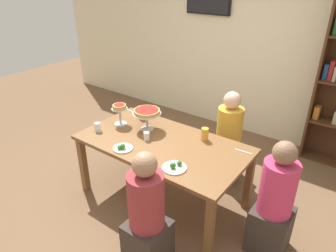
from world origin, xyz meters
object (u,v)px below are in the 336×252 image
at_px(beer_glass_amber_tall, 205,134).
at_px(cutlery_knife_near, 131,111).
at_px(diner_far_right, 228,143).
at_px(water_glass_clear_near, 98,127).
at_px(dining_table, 162,149).
at_px(diner_head_east, 274,207).
at_px(deep_dish_pizza_stand, 147,113).
at_px(water_glass_clear_far, 147,136).
at_px(diner_near_right, 147,220).
at_px(salad_plate_near_diner, 175,167).
at_px(personal_pizza_stand, 120,110).
at_px(salad_plate_far_diner, 122,148).
at_px(beer_glass_amber_short, 141,112).
at_px(cutlery_fork_near, 243,152).

distance_m(beer_glass_amber_tall, cutlery_knife_near, 1.14).
bearing_deg(diner_far_right, water_glass_clear_near, -47.45).
relative_size(dining_table, diner_head_east, 1.55).
relative_size(deep_dish_pizza_stand, cutlery_knife_near, 1.80).
relative_size(water_glass_clear_near, water_glass_clear_far, 1.12).
relative_size(deep_dish_pizza_stand, beer_glass_amber_tall, 2.33).
bearing_deg(diner_near_right, diner_far_right, 1.30).
distance_m(diner_head_east, salad_plate_near_diner, 0.94).
xyz_separation_m(personal_pizza_stand, beer_glass_amber_tall, (0.98, 0.26, -0.11)).
bearing_deg(beer_glass_amber_tall, water_glass_clear_near, -153.25).
xyz_separation_m(personal_pizza_stand, salad_plate_far_diner, (0.41, -0.40, -0.16)).
height_order(diner_head_east, diner_far_right, same).
xyz_separation_m(diner_near_right, deep_dish_pizza_stand, (-0.74, 0.90, 0.45)).
distance_m(beer_glass_amber_short, water_glass_clear_far, 0.54).
height_order(personal_pizza_stand, cutlery_knife_near, personal_pizza_stand).
bearing_deg(beer_glass_amber_tall, salad_plate_near_diner, -85.60).
relative_size(water_glass_clear_near, cutlery_knife_near, 0.57).
xyz_separation_m(diner_near_right, diner_head_east, (0.80, 0.79, 0.00)).
relative_size(diner_head_east, personal_pizza_stand, 4.57).
distance_m(diner_head_east, cutlery_knife_near, 2.07).
relative_size(personal_pizza_stand, cutlery_fork_near, 1.40).
height_order(salad_plate_near_diner, cutlery_knife_near, salad_plate_near_diner).
relative_size(dining_table, diner_near_right, 1.55).
bearing_deg(personal_pizza_stand, diner_near_right, -37.14).
distance_m(dining_table, diner_head_east, 1.23).
height_order(salad_plate_near_diner, cutlery_fork_near, salad_plate_near_diner).
height_order(deep_dish_pizza_stand, personal_pizza_stand, personal_pizza_stand).
relative_size(beer_glass_amber_short, cutlery_knife_near, 0.89).
bearing_deg(personal_pizza_stand, diner_head_east, -0.68).
bearing_deg(water_glass_clear_far, beer_glass_amber_tall, 36.12).
relative_size(diner_near_right, water_glass_clear_far, 12.57).
bearing_deg(water_glass_clear_far, cutlery_knife_near, 144.78).
relative_size(salad_plate_near_diner, beer_glass_amber_tall, 1.63).
relative_size(diner_far_right, cutlery_fork_near, 6.39).
distance_m(deep_dish_pizza_stand, personal_pizza_stand, 0.35).
relative_size(diner_head_east, deep_dish_pizza_stand, 3.55).
xyz_separation_m(beer_glass_amber_short, water_glass_clear_near, (-0.17, -0.54, -0.03)).
xyz_separation_m(diner_head_east, cutlery_fork_near, (-0.46, 0.31, 0.25)).
bearing_deg(water_glass_clear_far, diner_near_right, -50.35).
xyz_separation_m(salad_plate_far_diner, water_glass_clear_near, (-0.50, 0.12, 0.03)).
height_order(diner_far_right, personal_pizza_stand, diner_far_right).
height_order(diner_head_east, cutlery_fork_near, diner_head_east).
height_order(diner_near_right, personal_pizza_stand, diner_near_right).
distance_m(dining_table, personal_pizza_stand, 0.70).
bearing_deg(beer_glass_amber_tall, personal_pizza_stand, -165.13).
bearing_deg(water_glass_clear_near, diner_near_right, -24.91).
xyz_separation_m(personal_pizza_stand, cutlery_fork_near, (1.42, 0.29, -0.18)).
height_order(dining_table, cutlery_knife_near, cutlery_knife_near).
distance_m(dining_table, beer_glass_amber_tall, 0.48).
height_order(diner_far_right, cutlery_fork_near, diner_far_right).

